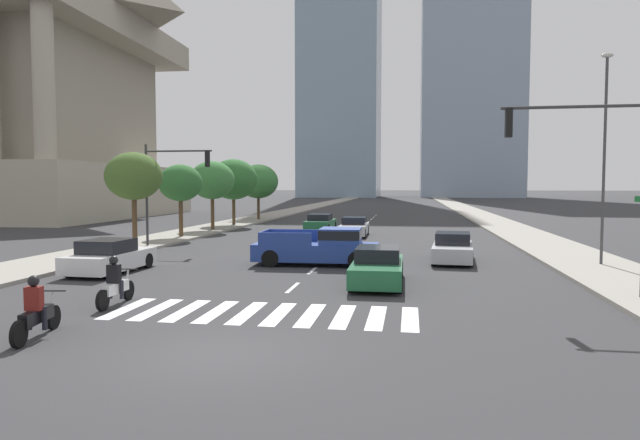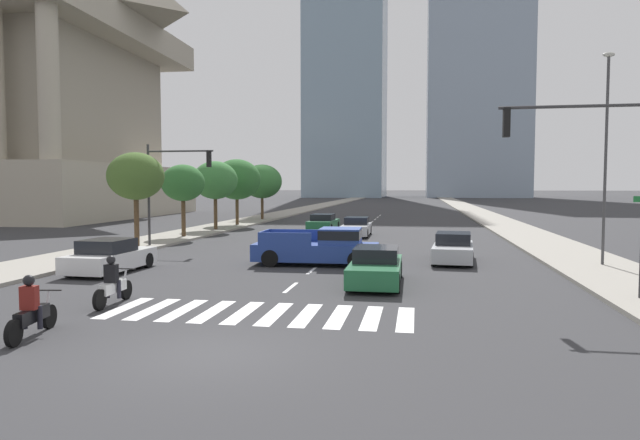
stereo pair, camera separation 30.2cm
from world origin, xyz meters
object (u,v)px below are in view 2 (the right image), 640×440
at_px(motorcycle_lead, 113,285).
at_px(pickup_truck, 322,247).
at_px(street_lamp_east, 606,145).
at_px(street_tree_nearest, 136,176).
at_px(traffic_signal_near, 591,158).
at_px(sedan_green_2, 376,267).
at_px(street_tree_third, 215,180).
at_px(street_tree_fifth, 262,181).
at_px(sedan_green_0, 323,223).
at_px(sedan_silver_1, 453,249).
at_px(street_tree_fourth, 237,179).
at_px(traffic_signal_far, 172,177).
at_px(sedan_white_3, 110,257).
at_px(sedan_silver_4, 357,227).
at_px(motorcycle_trailing, 32,313).
at_px(street_tree_second, 183,183).

bearing_deg(motorcycle_lead, pickup_truck, -29.23).
xyz_separation_m(street_lamp_east, street_tree_nearest, (-23.40, 3.29, -1.23)).
height_order(traffic_signal_near, street_lamp_east, street_lamp_east).
height_order(motorcycle_lead, sedan_green_2, motorcycle_lead).
height_order(street_lamp_east, street_tree_third, street_lamp_east).
bearing_deg(street_tree_fifth, sedan_green_0, -54.60).
distance_m(sedan_silver_1, street_tree_fourth, 26.75).
distance_m(sedan_green_0, street_tree_nearest, 16.87).
xyz_separation_m(sedan_green_2, traffic_signal_far, (-12.19, 9.69, 3.45)).
bearing_deg(traffic_signal_far, sedan_white_3, -82.10).
distance_m(sedan_green_2, traffic_signal_far, 15.95).
bearing_deg(street_tree_third, street_tree_fifth, 90.00).
bearing_deg(street_lamp_east, pickup_truck, -174.06).
relative_size(sedan_green_2, traffic_signal_near, 0.75).
xyz_separation_m(sedan_silver_4, traffic_signal_near, (9.38, -21.02, 3.78)).
height_order(sedan_silver_4, street_tree_fourth, street_tree_fourth).
bearing_deg(motorcycle_trailing, street_tree_third, 3.01).
height_order(street_lamp_east, street_tree_nearest, street_lamp_east).
xyz_separation_m(pickup_truck, traffic_signal_far, (-9.46, 5.26, 3.25)).
relative_size(sedan_green_2, street_lamp_east, 0.51).
bearing_deg(sedan_green_2, sedan_white_3, -95.30).
height_order(pickup_truck, street_tree_fifth, street_tree_fifth).
bearing_deg(street_tree_fifth, motorcycle_lead, -80.65).
height_order(motorcycle_trailing, street_tree_fourth, street_tree_fourth).
xyz_separation_m(sedan_green_2, traffic_signal_near, (6.63, -1.87, 3.78)).
relative_size(sedan_green_2, traffic_signal_far, 0.81).
relative_size(street_tree_nearest, street_tree_fifth, 0.95).
bearing_deg(pickup_truck, street_tree_nearest, 156.60).
bearing_deg(sedan_silver_1, street_tree_second, -112.37).
bearing_deg(sedan_green_2, motorcycle_lead, -57.56).
bearing_deg(traffic_signal_near, pickup_truck, -33.98).
relative_size(street_lamp_east, street_tree_fifth, 1.64).
distance_m(sedan_silver_1, traffic_signal_near, 9.88).
relative_size(street_tree_nearest, street_tree_second, 1.09).
height_order(traffic_signal_near, street_tree_fifth, traffic_signal_near).
distance_m(traffic_signal_near, traffic_signal_far, 22.09).
distance_m(street_tree_third, street_tree_fifth, 13.38).
bearing_deg(sedan_silver_4, motorcycle_lead, -11.85).
bearing_deg(street_tree_fourth, traffic_signal_far, -83.86).
relative_size(traffic_signal_far, street_tree_fourth, 1.01).
distance_m(street_lamp_east, street_tree_third, 28.26).
bearing_deg(motorcycle_lead, traffic_signal_far, 15.86).
relative_size(traffic_signal_near, street_tree_third, 1.17).
height_order(sedan_silver_1, street_tree_fourth, street_tree_fourth).
xyz_separation_m(sedan_silver_4, street_tree_fifth, (-11.28, 15.73, 3.34)).
bearing_deg(sedan_green_0, sedan_silver_1, -150.25).
xyz_separation_m(traffic_signal_far, street_tree_second, (-1.84, 5.70, -0.35)).
xyz_separation_m(motorcycle_lead, street_lamp_east, (16.86, 10.54, 4.70)).
distance_m(sedan_silver_1, sedan_silver_4, 13.88).
bearing_deg(motorcycle_lead, street_tree_nearest, 23.26).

